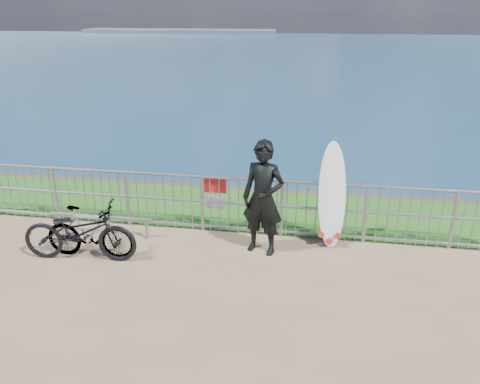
% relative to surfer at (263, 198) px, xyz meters
% --- Properties ---
extents(grass_strip, '(120.00, 120.00, 0.00)m').
position_rel_surfer_xyz_m(grass_strip, '(-0.72, 1.73, -0.99)').
color(grass_strip, '#1C5617').
rests_on(grass_strip, ground).
extents(seascape, '(260.00, 260.00, 5.00)m').
position_rel_surfer_xyz_m(seascape, '(-44.47, 146.52, -5.03)').
color(seascape, brown).
rests_on(seascape, ground).
extents(railing, '(10.06, 0.10, 1.13)m').
position_rel_surfer_xyz_m(railing, '(-0.71, 0.63, -0.42)').
color(railing, gray).
rests_on(railing, ground).
extents(surfer, '(0.83, 0.65, 2.00)m').
position_rel_surfer_xyz_m(surfer, '(0.00, 0.00, 0.00)').
color(surfer, black).
rests_on(surfer, ground).
extents(surfboard, '(0.57, 0.53, 1.89)m').
position_rel_surfer_xyz_m(surfboard, '(1.16, 0.47, -0.13)').
color(surfboard, silver).
rests_on(surfboard, ground).
extents(bicycle_near, '(1.98, 0.84, 1.01)m').
position_rel_surfer_xyz_m(bicycle_near, '(-2.99, -0.78, -0.50)').
color(bicycle_near, black).
rests_on(bicycle_near, ground).
extents(bicycle_far, '(1.56, 0.46, 0.94)m').
position_rel_surfer_xyz_m(bicycle_far, '(-2.86, -0.69, -0.53)').
color(bicycle_far, black).
rests_on(bicycle_far, ground).
extents(bike_rack, '(1.99, 0.05, 0.41)m').
position_rel_surfer_xyz_m(bike_rack, '(-3.06, 0.11, -0.66)').
color(bike_rack, gray).
rests_on(bike_rack, ground).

